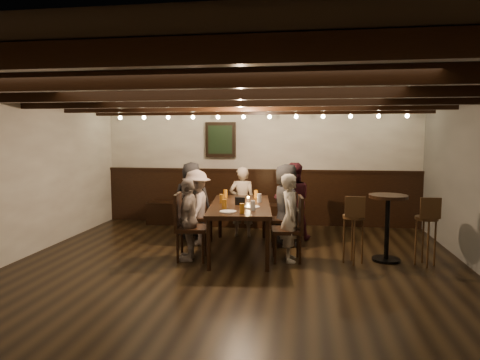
% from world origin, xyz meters
% --- Properties ---
extents(room, '(7.00, 7.00, 7.00)m').
position_xyz_m(room, '(-0.29, 2.21, 1.07)').
color(room, black).
rests_on(room, ground).
extents(dining_table, '(1.15, 2.13, 0.77)m').
position_xyz_m(dining_table, '(-0.07, 1.24, 0.70)').
color(dining_table, black).
rests_on(dining_table, floor).
extents(chair_left_near, '(0.48, 0.48, 0.95)m').
position_xyz_m(chair_left_near, '(-0.84, 1.61, 0.29)').
color(chair_left_near, black).
rests_on(chair_left_near, floor).
extents(chair_left_far, '(0.50, 0.50, 0.99)m').
position_xyz_m(chair_left_far, '(-0.73, 0.71, 0.30)').
color(chair_left_far, black).
rests_on(chair_left_far, floor).
extents(chair_right_near, '(0.46, 0.46, 0.91)m').
position_xyz_m(chair_right_near, '(0.59, 1.77, 0.28)').
color(chair_right_near, black).
rests_on(chair_right_near, floor).
extents(chair_right_far, '(0.48, 0.48, 0.96)m').
position_xyz_m(chair_right_far, '(0.70, 0.88, 0.29)').
color(chair_right_far, black).
rests_on(chair_right_far, floor).
extents(person_bench_left, '(0.72, 0.51, 1.37)m').
position_xyz_m(person_bench_left, '(-1.07, 2.03, 0.69)').
color(person_bench_left, black).
rests_on(person_bench_left, floor).
extents(person_bench_centre, '(0.50, 0.36, 1.28)m').
position_xyz_m(person_bench_centre, '(-0.19, 2.28, 0.64)').
color(person_bench_centre, gray).
rests_on(person_bench_centre, floor).
extents(person_bench_right, '(0.72, 0.59, 1.36)m').
position_xyz_m(person_bench_right, '(0.72, 2.24, 0.68)').
color(person_bench_right, '#4F1B26').
rests_on(person_bench_right, floor).
extents(person_left_near, '(0.56, 0.87, 1.27)m').
position_xyz_m(person_left_near, '(-0.87, 1.60, 0.63)').
color(person_left_near, gray).
rests_on(person_left_near, floor).
extents(person_left_far, '(0.38, 0.74, 1.21)m').
position_xyz_m(person_left_far, '(-0.76, 0.71, 0.61)').
color(person_left_far, gray).
rests_on(person_left_far, floor).
extents(person_right_near, '(0.51, 0.71, 1.37)m').
position_xyz_m(person_right_near, '(0.62, 1.77, 0.68)').
color(person_right_near, black).
rests_on(person_right_near, floor).
extents(person_right_far, '(0.36, 0.50, 1.29)m').
position_xyz_m(person_right_far, '(0.73, 0.88, 0.64)').
color(person_right_far, '#AEA593').
rests_on(person_right_far, floor).
extents(pint_a, '(0.07, 0.07, 0.14)m').
position_xyz_m(pint_a, '(-0.43, 1.90, 0.84)').
color(pint_a, '#BF7219').
rests_on(pint_a, dining_table).
extents(pint_b, '(0.07, 0.07, 0.14)m').
position_xyz_m(pint_b, '(0.10, 1.92, 0.84)').
color(pint_b, '#BF7219').
rests_on(pint_b, dining_table).
extents(pint_c, '(0.07, 0.07, 0.14)m').
position_xyz_m(pint_c, '(-0.38, 1.31, 0.84)').
color(pint_c, '#BF7219').
rests_on(pint_c, dining_table).
extents(pint_d, '(0.07, 0.07, 0.14)m').
position_xyz_m(pint_d, '(0.21, 1.47, 0.84)').
color(pint_d, silver).
rests_on(pint_d, dining_table).
extents(pint_e, '(0.07, 0.07, 0.14)m').
position_xyz_m(pint_e, '(-0.24, 0.77, 0.84)').
color(pint_e, '#BF7219').
rests_on(pint_e, dining_table).
extents(pint_f, '(0.07, 0.07, 0.14)m').
position_xyz_m(pint_f, '(0.19, 0.72, 0.84)').
color(pint_f, silver).
rests_on(pint_f, dining_table).
extents(pint_g, '(0.07, 0.07, 0.14)m').
position_xyz_m(pint_g, '(0.07, 0.45, 0.84)').
color(pint_g, '#BF7219').
rests_on(pint_g, dining_table).
extents(plate_near, '(0.24, 0.24, 0.01)m').
position_xyz_m(plate_near, '(-0.14, 0.53, 0.77)').
color(plate_near, white).
rests_on(plate_near, dining_table).
extents(plate_far, '(0.24, 0.24, 0.01)m').
position_xyz_m(plate_far, '(0.14, 0.96, 0.77)').
color(plate_far, white).
rests_on(plate_far, dining_table).
extents(condiment_caddy, '(0.15, 0.10, 0.12)m').
position_xyz_m(condiment_caddy, '(-0.06, 1.19, 0.83)').
color(condiment_caddy, black).
rests_on(condiment_caddy, dining_table).
extents(candle, '(0.05, 0.05, 0.05)m').
position_xyz_m(candle, '(0.02, 1.55, 0.79)').
color(candle, beige).
rests_on(candle, dining_table).
extents(high_top_table, '(0.55, 0.55, 0.98)m').
position_xyz_m(high_top_table, '(2.13, 1.08, 0.64)').
color(high_top_table, black).
rests_on(high_top_table, floor).
extents(bar_stool_left, '(0.31, 0.32, 0.99)m').
position_xyz_m(bar_stool_left, '(1.63, 0.88, 0.37)').
color(bar_stool_left, '#3A2712').
rests_on(bar_stool_left, floor).
extents(bar_stool_right, '(0.31, 0.32, 0.99)m').
position_xyz_m(bar_stool_right, '(2.63, 0.93, 0.37)').
color(bar_stool_right, '#3A2712').
rests_on(bar_stool_right, floor).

